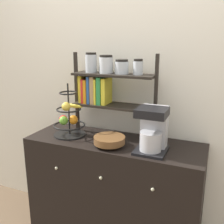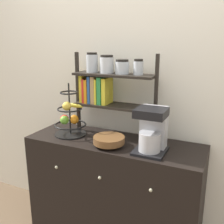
% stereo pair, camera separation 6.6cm
% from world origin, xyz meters
% --- Properties ---
extents(wall_back, '(7.00, 0.05, 2.60)m').
position_xyz_m(wall_back, '(0.00, 0.51, 1.30)').
color(wall_back, silver).
rests_on(wall_back, ground_plane).
extents(sideboard, '(1.37, 0.48, 0.88)m').
position_xyz_m(sideboard, '(0.00, 0.23, 0.44)').
color(sideboard, black).
rests_on(sideboard, ground_plane).
extents(coffee_maker, '(0.21, 0.23, 0.31)m').
position_xyz_m(coffee_maker, '(0.31, 0.18, 1.04)').
color(coffee_maker, black).
rests_on(coffee_maker, sideboard).
extents(fruit_stand, '(0.26, 0.26, 0.43)m').
position_xyz_m(fruit_stand, '(-0.39, 0.22, 1.02)').
color(fruit_stand, black).
rests_on(fruit_stand, sideboard).
extents(wooden_bowl, '(0.23, 0.23, 0.07)m').
position_xyz_m(wooden_bowl, '(0.01, 0.13, 0.92)').
color(wooden_bowl, brown).
rests_on(wooden_bowl, sideboard).
extents(shelf_hutch, '(0.69, 0.20, 0.66)m').
position_xyz_m(shelf_hutch, '(-0.12, 0.35, 1.30)').
color(shelf_hutch, black).
rests_on(shelf_hutch, sideboard).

